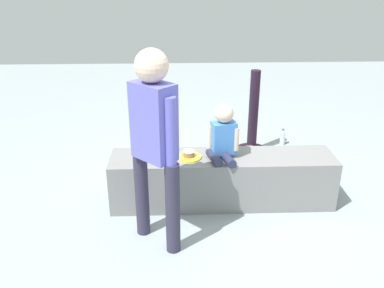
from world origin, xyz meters
TOP-DOWN VIEW (x-y plane):
  - ground_plane at (0.00, 0.00)m, footprint 12.00×12.00m
  - concrete_ledge at (0.00, 0.00)m, footprint 2.00×0.44m
  - child_seated at (-0.01, -0.02)m, footprint 0.29×0.34m
  - adult_standing at (-0.57, -0.58)m, footprint 0.35×0.35m
  - cake_plate at (-0.30, -0.01)m, footprint 0.22×0.22m
  - gift_bag at (-0.46, 0.40)m, footprint 0.23×0.08m
  - railing_post at (0.47, 1.10)m, footprint 0.36×0.36m
  - water_bottle_near_gift at (-0.58, 1.22)m, footprint 0.08×0.08m
  - water_bottle_far_side at (0.88, 1.30)m, footprint 0.06×0.06m
  - cake_box_white at (-0.81, 0.55)m, footprint 0.34×0.30m
  - handbag_black_leather at (0.84, 0.41)m, footprint 0.29×0.10m
  - handbag_brown_canvas at (0.33, 0.51)m, footprint 0.27×0.13m

SIDE VIEW (x-z plane):
  - ground_plane at x=0.00m, z-range 0.00..0.00m
  - cake_box_white at x=-0.81m, z-range 0.00..0.13m
  - water_bottle_far_side at x=0.88m, z-range -0.01..0.20m
  - handbag_black_leather at x=0.84m, z-range -0.04..0.25m
  - water_bottle_near_gift at x=-0.58m, z-range -0.01..0.22m
  - handbag_brown_canvas at x=0.33m, z-range -0.04..0.30m
  - gift_bag at x=-0.46m, z-range -0.02..0.31m
  - concrete_ledge at x=0.00m, z-range 0.00..0.46m
  - railing_post at x=0.47m, z-range -0.13..0.84m
  - cake_plate at x=-0.30m, z-range 0.45..0.51m
  - child_seated at x=-0.01m, z-range 0.43..0.92m
  - adult_standing at x=-0.57m, z-range 0.16..1.68m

